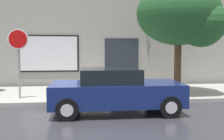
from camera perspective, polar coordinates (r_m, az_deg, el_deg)
The scene contains 7 objects.
ground_plane at distance 8.00m, azimuth -9.14°, elevation -9.71°, with size 60.00×60.00×0.00m, color #333338.
sidewalk at distance 10.92m, azimuth -8.32°, elevation -5.46°, with size 20.00×4.00×0.15m, color #A3A099.
building_facade at distance 13.34m, azimuth -8.10°, elevation 11.03°, with size 20.00×0.67×7.00m.
parked_car at distance 7.85m, azimuth 0.71°, elevation -4.77°, with size 4.06×1.87×1.40m.
fire_hydrant at distance 10.01m, azimuth -1.04°, elevation -3.71°, with size 0.30×0.44×0.77m.
street_tree at distance 10.87m, azimuth 16.08°, elevation 11.92°, with size 3.51×2.99×4.66m.
stop_sign at distance 9.83m, azimuth -20.75°, elevation 4.42°, with size 0.76×0.10×2.61m.
Camera 1 is at (0.43, -7.75, 1.96)m, focal length 39.72 mm.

